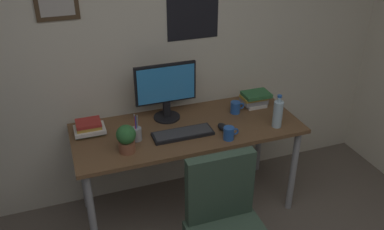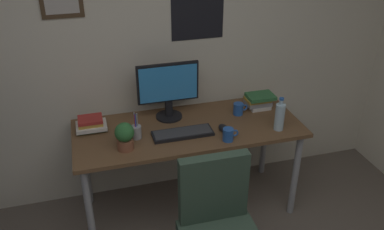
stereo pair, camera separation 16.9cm
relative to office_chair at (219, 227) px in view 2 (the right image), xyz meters
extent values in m
cube|color=beige|center=(-0.24, 1.23, 0.77)|extent=(4.40, 0.08, 2.60)
cube|color=black|center=(0.21, 1.19, 1.04)|extent=(0.40, 0.01, 0.56)
cube|color=brown|center=(0.03, 0.81, 0.21)|extent=(1.66, 0.68, 0.03)
cylinder|color=#9EA0A5|center=(-0.74, 0.53, -0.16)|extent=(0.05, 0.05, 0.73)
cylinder|color=#9EA0A5|center=(0.80, 0.53, -0.16)|extent=(0.05, 0.05, 0.73)
cylinder|color=#9EA0A5|center=(-0.74, 1.09, -0.16)|extent=(0.05, 0.05, 0.73)
cylinder|color=#9EA0A5|center=(0.80, 1.09, -0.16)|extent=(0.05, 0.05, 0.73)
cube|color=#334738|center=(0.00, 0.12, 0.20)|extent=(0.42, 0.07, 0.45)
cylinder|color=black|center=(-0.07, 0.99, 0.24)|extent=(0.20, 0.20, 0.01)
cube|color=black|center=(-0.07, 0.99, 0.30)|extent=(0.05, 0.04, 0.12)
cube|color=black|center=(-0.07, 0.99, 0.51)|extent=(0.46, 0.02, 0.30)
cube|color=#338CD8|center=(-0.07, 0.97, 0.51)|extent=(0.43, 0.00, 0.27)
cube|color=black|center=(-0.04, 0.71, 0.24)|extent=(0.43, 0.15, 0.02)
cube|color=#38383A|center=(-0.04, 0.71, 0.25)|extent=(0.41, 0.13, 0.00)
ellipsoid|color=black|center=(0.26, 0.69, 0.25)|extent=(0.06, 0.11, 0.04)
cylinder|color=silver|center=(0.65, 0.60, 0.33)|extent=(0.07, 0.07, 0.20)
cylinder|color=silver|center=(0.65, 0.60, 0.45)|extent=(0.03, 0.03, 0.04)
cylinder|color=#2659B2|center=(0.65, 0.60, 0.47)|extent=(0.03, 0.03, 0.02)
cylinder|color=#2659B2|center=(0.45, 0.89, 0.27)|extent=(0.08, 0.08, 0.09)
torus|color=#2659B2|center=(0.50, 0.89, 0.28)|extent=(0.05, 0.01, 0.05)
cylinder|color=#2659B2|center=(0.25, 0.55, 0.27)|extent=(0.08, 0.08, 0.09)
torus|color=#2659B2|center=(0.30, 0.55, 0.28)|extent=(0.05, 0.01, 0.05)
cylinder|color=brown|center=(-0.45, 0.64, 0.27)|extent=(0.11, 0.11, 0.07)
sphere|color=#2D6B33|center=(-0.45, 0.64, 0.36)|extent=(0.13, 0.13, 0.13)
ellipsoid|color=#287A38|center=(-0.48, 0.66, 0.36)|extent=(0.07, 0.08, 0.02)
ellipsoid|color=#287A38|center=(-0.42, 0.66, 0.36)|extent=(0.07, 0.08, 0.02)
ellipsoid|color=#287A38|center=(-0.47, 0.61, 0.36)|extent=(0.08, 0.07, 0.02)
cylinder|color=#9EA0A5|center=(-0.36, 0.76, 0.28)|extent=(0.07, 0.07, 0.09)
cylinder|color=#263FBF|center=(-0.36, 0.75, 0.35)|extent=(0.01, 0.01, 0.13)
cylinder|color=red|center=(-0.36, 0.75, 0.35)|extent=(0.01, 0.01, 0.13)
cylinder|color=black|center=(-0.36, 0.77, 0.35)|extent=(0.01, 0.01, 0.13)
cylinder|color=#9EA0A5|center=(-0.35, 0.76, 0.36)|extent=(0.01, 0.03, 0.14)
cylinder|color=#9EA0A5|center=(-0.36, 0.76, 0.36)|extent=(0.01, 0.02, 0.14)
cube|color=#33723F|center=(-0.65, 0.95, 0.24)|extent=(0.21, 0.12, 0.02)
cube|color=silver|center=(-0.65, 0.95, 0.26)|extent=(0.22, 0.16, 0.03)
cube|color=gold|center=(-0.66, 0.96, 0.29)|extent=(0.17, 0.13, 0.02)
cube|color=#B22D28|center=(-0.66, 0.96, 0.31)|extent=(0.17, 0.14, 0.02)
cube|color=silver|center=(0.65, 0.97, 0.24)|extent=(0.16, 0.17, 0.03)
cube|color=gray|center=(0.64, 0.96, 0.27)|extent=(0.19, 0.14, 0.03)
cube|color=gold|center=(0.64, 0.95, 0.30)|extent=(0.19, 0.13, 0.02)
cube|color=#33723F|center=(0.66, 0.94, 0.33)|extent=(0.21, 0.16, 0.03)
camera|label=1|loc=(-0.80, -1.64, 1.73)|focal=38.18mm
camera|label=2|loc=(-0.64, -1.69, 1.73)|focal=38.18mm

